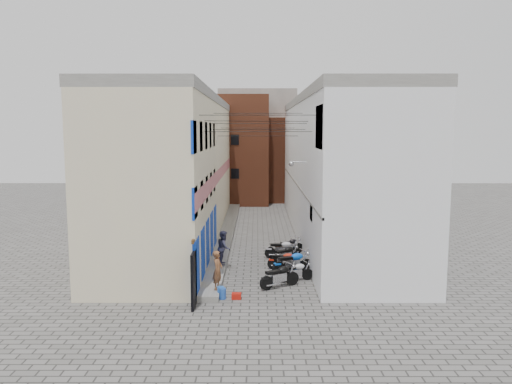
{
  "coord_description": "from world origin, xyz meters",
  "views": [
    {
      "loc": [
        -0.07,
        -19.23,
        6.9
      ],
      "look_at": [
        -0.11,
        11.82,
        3.0
      ],
      "focal_mm": 35.0,
      "sensor_mm": 36.0,
      "label": 1
    }
  ],
  "objects_px": {
    "motorcycle_d": "(285,260)",
    "red_crate": "(236,296)",
    "motorcycle_e": "(286,254)",
    "motorcycle_g": "(290,245)",
    "motorcycle_f": "(283,248)",
    "person_b": "(224,247)",
    "water_jug_far": "(221,292)",
    "motorcycle_b": "(296,271)",
    "person_a": "(218,270)",
    "water_jug_near": "(223,294)",
    "motorcycle_a": "(280,275)",
    "motorcycle_c": "(293,261)"
  },
  "relations": [
    {
      "from": "water_jug_near",
      "to": "water_jug_far",
      "type": "height_order",
      "value": "water_jug_far"
    },
    {
      "from": "motorcycle_e",
      "to": "motorcycle_g",
      "type": "distance_m",
      "value": 2.14
    },
    {
      "from": "motorcycle_g",
      "to": "person_b",
      "type": "height_order",
      "value": "person_b"
    },
    {
      "from": "motorcycle_b",
      "to": "motorcycle_g",
      "type": "xyz_separation_m",
      "value": [
        0.08,
        5.11,
        0.0
      ]
    },
    {
      "from": "motorcycle_d",
      "to": "water_jug_far",
      "type": "xyz_separation_m",
      "value": [
        -2.86,
        -4.24,
        -0.26
      ]
    },
    {
      "from": "motorcycle_f",
      "to": "person_a",
      "type": "xyz_separation_m",
      "value": [
        -3.02,
        -5.99,
        0.51
      ]
    },
    {
      "from": "motorcycle_d",
      "to": "person_a",
      "type": "distance_m",
      "value": 4.94
    },
    {
      "from": "motorcycle_a",
      "to": "red_crate",
      "type": "bearing_deg",
      "value": -81.39
    },
    {
      "from": "motorcycle_b",
      "to": "motorcycle_e",
      "type": "distance_m",
      "value": 3.02
    },
    {
      "from": "motorcycle_c",
      "to": "motorcycle_d",
      "type": "bearing_deg",
      "value": -179.17
    },
    {
      "from": "motorcycle_b",
      "to": "water_jug_near",
      "type": "distance_m",
      "value": 4.01
    },
    {
      "from": "motorcycle_c",
      "to": "person_a",
      "type": "height_order",
      "value": "person_a"
    },
    {
      "from": "motorcycle_a",
      "to": "person_a",
      "type": "xyz_separation_m",
      "value": [
        -2.63,
        -0.97,
        0.5
      ]
    },
    {
      "from": "motorcycle_a",
      "to": "red_crate",
      "type": "relative_size",
      "value": 5.14
    },
    {
      "from": "motorcycle_c",
      "to": "person_a",
      "type": "distance_m",
      "value": 4.56
    },
    {
      "from": "person_a",
      "to": "motorcycle_e",
      "type": "bearing_deg",
      "value": -17.85
    },
    {
      "from": "motorcycle_c",
      "to": "motorcycle_g",
      "type": "xyz_separation_m",
      "value": [
        0.14,
        3.98,
        -0.13
      ]
    },
    {
      "from": "motorcycle_b",
      "to": "person_a",
      "type": "relative_size",
      "value": 1.03
    },
    {
      "from": "person_b",
      "to": "water_jug_near",
      "type": "xyz_separation_m",
      "value": [
        0.23,
        -4.41,
        -0.87
      ]
    },
    {
      "from": "motorcycle_d",
      "to": "motorcycle_c",
      "type": "bearing_deg",
      "value": 29.29
    },
    {
      "from": "motorcycle_c",
      "to": "motorcycle_f",
      "type": "height_order",
      "value": "motorcycle_c"
    },
    {
      "from": "motorcycle_g",
      "to": "person_b",
      "type": "bearing_deg",
      "value": -78.64
    },
    {
      "from": "motorcycle_c",
      "to": "motorcycle_e",
      "type": "xyz_separation_m",
      "value": [
        -0.21,
        1.87,
        -0.09
      ]
    },
    {
      "from": "motorcycle_f",
      "to": "person_a",
      "type": "distance_m",
      "value": 6.73
    },
    {
      "from": "motorcycle_b",
      "to": "person_a",
      "type": "xyz_separation_m",
      "value": [
        -3.43,
        -1.91,
        0.58
      ]
    },
    {
      "from": "motorcycle_b",
      "to": "water_jug_far",
      "type": "xyz_separation_m",
      "value": [
        -3.28,
        -2.28,
        -0.26
      ]
    },
    {
      "from": "motorcycle_a",
      "to": "motorcycle_d",
      "type": "distance_m",
      "value": 2.93
    },
    {
      "from": "motorcycle_b",
      "to": "motorcycle_f",
      "type": "height_order",
      "value": "motorcycle_f"
    },
    {
      "from": "water_jug_near",
      "to": "motorcycle_e",
      "type": "bearing_deg",
      "value": 61.66
    },
    {
      "from": "person_b",
      "to": "water_jug_far",
      "type": "distance_m",
      "value": 4.38
    },
    {
      "from": "red_crate",
      "to": "water_jug_far",
      "type": "bearing_deg",
      "value": 169.0
    },
    {
      "from": "motorcycle_d",
      "to": "water_jug_far",
      "type": "distance_m",
      "value": 5.12
    },
    {
      "from": "motorcycle_e",
      "to": "person_b",
      "type": "bearing_deg",
      "value": -106.04
    },
    {
      "from": "person_a",
      "to": "person_b",
      "type": "bearing_deg",
      "value": 14.84
    },
    {
      "from": "water_jug_near",
      "to": "red_crate",
      "type": "distance_m",
      "value": 0.58
    },
    {
      "from": "motorcycle_b",
      "to": "motorcycle_e",
      "type": "xyz_separation_m",
      "value": [
        -0.27,
        3.0,
        0.03
      ]
    },
    {
      "from": "motorcycle_a",
      "to": "person_a",
      "type": "bearing_deg",
      "value": -99.88
    },
    {
      "from": "person_a",
      "to": "water_jug_near",
      "type": "height_order",
      "value": "person_a"
    },
    {
      "from": "motorcycle_d",
      "to": "red_crate",
      "type": "bearing_deg",
      "value": -20.49
    },
    {
      "from": "motorcycle_f",
      "to": "red_crate",
      "type": "distance_m",
      "value": 6.88
    },
    {
      "from": "motorcycle_e",
      "to": "motorcycle_f",
      "type": "distance_m",
      "value": 1.09
    },
    {
      "from": "motorcycle_f",
      "to": "motorcycle_g",
      "type": "height_order",
      "value": "motorcycle_f"
    },
    {
      "from": "motorcycle_d",
      "to": "water_jug_near",
      "type": "distance_m",
      "value": 5.18
    },
    {
      "from": "motorcycle_c",
      "to": "person_b",
      "type": "distance_m",
      "value": 3.5
    },
    {
      "from": "motorcycle_e",
      "to": "motorcycle_g",
      "type": "bearing_deg",
      "value": 136.93
    },
    {
      "from": "water_jug_near",
      "to": "person_a",
      "type": "bearing_deg",
      "value": 115.01
    },
    {
      "from": "person_a",
      "to": "person_b",
      "type": "distance_m",
      "value": 3.91
    },
    {
      "from": "motorcycle_f",
      "to": "person_b",
      "type": "distance_m",
      "value": 3.71
    },
    {
      "from": "motorcycle_a",
      "to": "person_a",
      "type": "relative_size",
      "value": 1.2
    },
    {
      "from": "motorcycle_a",
      "to": "motorcycle_f",
      "type": "xyz_separation_m",
      "value": [
        0.39,
        5.03,
        -0.01
      ]
    }
  ]
}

